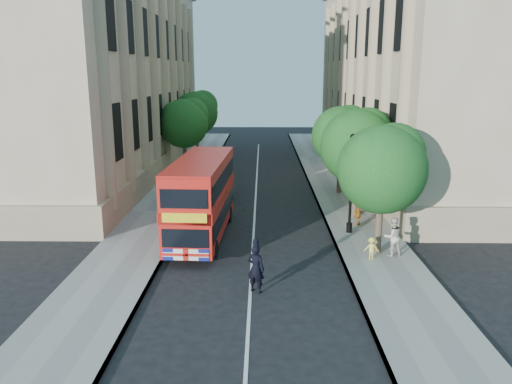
{
  "coord_description": "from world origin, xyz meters",
  "views": [
    {
      "loc": [
        0.45,
        -18.95,
        8.19
      ],
      "look_at": [
        0.13,
        5.85,
        2.3
      ],
      "focal_mm": 35.0,
      "sensor_mm": 36.0,
      "label": 1
    }
  ],
  "objects_px": {
    "box_van": "(213,176)",
    "police_constable": "(256,269)",
    "lamp_post": "(351,188)",
    "double_decker_bus": "(202,196)",
    "woman_pedestrian": "(393,237)"
  },
  "relations": [
    {
      "from": "double_decker_bus",
      "to": "woman_pedestrian",
      "type": "distance_m",
      "value": 9.46
    },
    {
      "from": "lamp_post",
      "to": "double_decker_bus",
      "type": "xyz_separation_m",
      "value": [
        -7.6,
        -0.63,
        -0.3
      ]
    },
    {
      "from": "lamp_post",
      "to": "double_decker_bus",
      "type": "bearing_deg",
      "value": -175.25
    },
    {
      "from": "box_van",
      "to": "police_constable",
      "type": "height_order",
      "value": "box_van"
    },
    {
      "from": "double_decker_bus",
      "to": "police_constable",
      "type": "bearing_deg",
      "value": -63.84
    },
    {
      "from": "box_van",
      "to": "police_constable",
      "type": "relative_size",
      "value": 2.8
    },
    {
      "from": "box_van",
      "to": "police_constable",
      "type": "distance_m",
      "value": 15.32
    },
    {
      "from": "double_decker_bus",
      "to": "box_van",
      "type": "height_order",
      "value": "double_decker_bus"
    },
    {
      "from": "box_van",
      "to": "double_decker_bus",
      "type": "bearing_deg",
      "value": -89.03
    },
    {
      "from": "woman_pedestrian",
      "to": "lamp_post",
      "type": "bearing_deg",
      "value": -82.45
    },
    {
      "from": "police_constable",
      "to": "lamp_post",
      "type": "bearing_deg",
      "value": -98.94
    },
    {
      "from": "lamp_post",
      "to": "police_constable",
      "type": "distance_m",
      "value": 8.73
    },
    {
      "from": "police_constable",
      "to": "woman_pedestrian",
      "type": "bearing_deg",
      "value": -123.93
    },
    {
      "from": "double_decker_bus",
      "to": "lamp_post",
      "type": "bearing_deg",
      "value": 7.49
    },
    {
      "from": "double_decker_bus",
      "to": "woman_pedestrian",
      "type": "relative_size",
      "value": 4.88
    }
  ]
}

